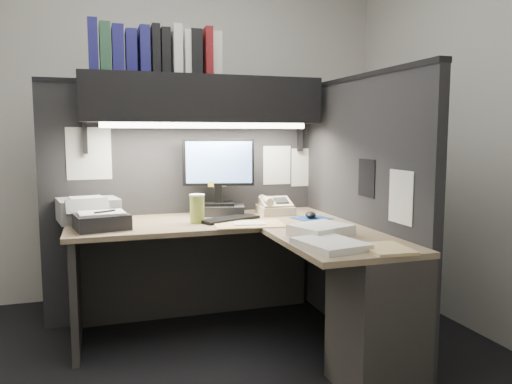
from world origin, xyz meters
The scene contains 23 objects.
floor centered at (0.00, 0.00, 0.00)m, with size 3.50×3.50×0.00m, color black.
wall_back centered at (0.00, 1.50, 1.35)m, with size 3.50×0.04×2.70m, color beige.
wall_front centered at (0.00, -1.50, 1.35)m, with size 3.50×0.04×2.70m, color beige.
wall_right centered at (1.75, 0.00, 1.35)m, with size 0.04×3.00×2.70m, color beige.
partition_back centered at (0.03, 0.93, 0.80)m, with size 1.90×0.06×1.60m, color black.
partition_right centered at (0.98, 0.18, 0.80)m, with size 0.06×1.50×1.60m, color black.
desk centered at (0.43, 0.00, 0.44)m, with size 1.70×1.53×0.73m.
overhead_shelf centered at (0.12, 0.75, 1.50)m, with size 1.55×0.34×0.30m, color black.
task_light_tube centered at (0.12, 0.61, 1.33)m, with size 0.04×0.04×1.32m, color white.
monitor centered at (0.22, 0.74, 0.94)m, with size 0.47×0.29×0.52m.
keyboard centered at (0.24, 0.50, 0.74)m, with size 0.40×0.13×0.02m, color black.
mousepad centered at (0.76, 0.41, 0.73)m, with size 0.22×0.20×0.00m, color navy.
mouse centered at (0.76, 0.41, 0.75)m, with size 0.07×0.11×0.04m, color black.
telephone centered at (0.60, 0.66, 0.78)m, with size 0.22×0.23×0.09m, color beige.
coffee_cup centered at (0.03, 0.49, 0.81)m, with size 0.09×0.09×0.17m, color #B6CA51.
printer centered at (-0.62, 0.77, 0.80)m, with size 0.36×0.30×0.14m, color #9A9EA0.
notebook_stack centered at (-0.54, 0.45, 0.77)m, with size 0.29×0.24×0.09m, color black.
open_folder centered at (0.31, 0.32, 0.73)m, with size 0.42×0.27×0.01m, color #D5B577.
paper_stack_a centered at (0.60, -0.09, 0.76)m, with size 0.29×0.25×0.06m, color white.
paper_stack_b centered at (0.51, -0.38, 0.75)m, with size 0.26×0.33×0.03m, color white.
manila_stack centered at (0.74, -0.51, 0.74)m, with size 0.20×0.25×0.01m, color #D5B577.
binder_row centered at (-0.17, 0.75, 1.79)m, with size 0.82×0.26×0.31m.
pinned_papers centered at (0.42, 0.56, 1.05)m, with size 1.76×1.31×0.51m.
Camera 1 is at (-0.55, -2.52, 1.28)m, focal length 35.00 mm.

